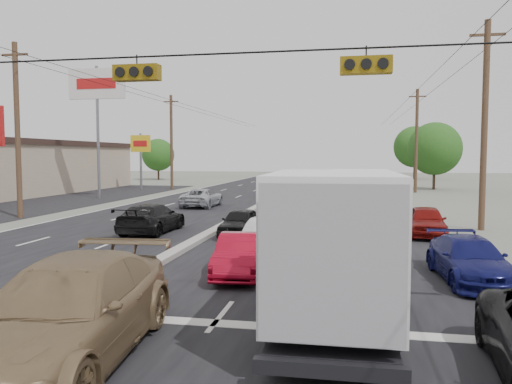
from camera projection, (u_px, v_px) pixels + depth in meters
ground at (82, 308)px, 11.80m from camera, size 200.00×200.00×0.00m
road_surface at (273, 199)px, 41.20m from camera, size 20.00×160.00×0.02m
center_median at (273, 198)px, 41.19m from camera, size 0.50×160.00×0.20m
parking_lot at (52, 201)px, 39.45m from camera, size 10.00×42.00×0.02m
utility_pole_left_b at (17, 129)px, 28.44m from camera, size 1.60×0.30×10.00m
utility_pole_left_c at (171, 141)px, 52.94m from camera, size 1.60×0.30×10.00m
utility_pole_right_b at (485, 124)px, 23.81m from camera, size 1.60×0.30×10.00m
utility_pole_right_c at (416, 140)px, 48.32m from camera, size 1.60×0.30×10.00m
traffic_signals at (133, 71)px, 11.14m from camera, size 25.00×0.30×0.54m
pole_sign_billboard at (97, 92)px, 41.28m from camera, size 5.00×0.25×11.00m
pole_sign_far at (141, 148)px, 53.64m from camera, size 2.20×0.25×6.00m
tree_left_far at (158, 155)px, 74.40m from camera, size 4.80×4.80×6.12m
tree_right_mid at (435, 149)px, 52.81m from camera, size 5.60×5.60×7.14m
tree_right_far at (415, 147)px, 77.08m from camera, size 6.40×6.40×8.16m
box_truck at (334, 247)px, 10.49m from camera, size 2.39×6.52×3.29m
tan_sedan at (68, 313)px, 8.70m from camera, size 2.94×6.18×1.74m
red_sedan at (240, 255)px, 14.98m from camera, size 1.63×3.82×1.23m
queue_car_a at (240, 223)px, 22.33m from camera, size 1.52×3.63×1.23m
queue_car_b at (269, 240)px, 17.17m from camera, size 1.96×4.38×1.40m
queue_car_d at (470, 260)px, 14.23m from camera, size 2.07×4.41×1.25m
queue_car_e at (426, 221)px, 22.32m from camera, size 1.77×3.99×1.33m
oncoming_near at (152, 218)px, 23.19m from camera, size 1.98×4.75×1.37m
oncoming_far at (202, 198)px, 35.08m from camera, size 2.17×4.61×1.27m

